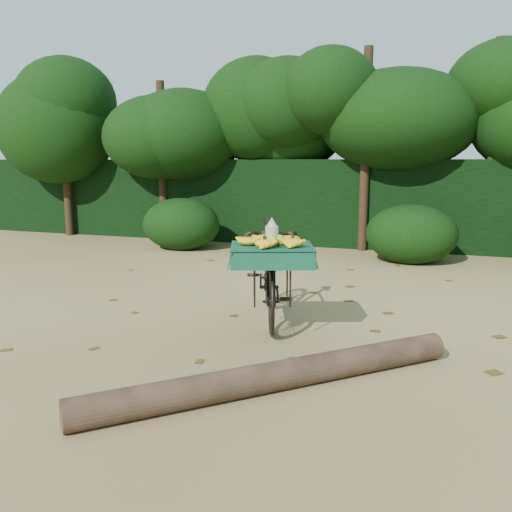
% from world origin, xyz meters
% --- Properties ---
extents(ground, '(80.00, 80.00, 0.00)m').
position_xyz_m(ground, '(0.00, 0.00, 0.00)').
color(ground, tan).
rests_on(ground, ground).
extents(vendor_bicycle, '(1.28, 1.99, 1.14)m').
position_xyz_m(vendor_bicycle, '(0.25, 0.12, 0.58)').
color(vendor_bicycle, black).
rests_on(vendor_bicycle, ground).
extents(fallen_log, '(2.45, 2.44, 0.23)m').
position_xyz_m(fallen_log, '(0.90, -1.63, 0.12)').
color(fallen_log, brown).
rests_on(fallen_log, ground).
extents(hedge_backdrop, '(26.00, 1.80, 1.80)m').
position_xyz_m(hedge_backdrop, '(0.00, 6.30, 0.90)').
color(hedge_backdrop, black).
rests_on(hedge_backdrop, ground).
extents(tree_row, '(14.50, 2.00, 4.00)m').
position_xyz_m(tree_row, '(-0.65, 5.50, 2.00)').
color(tree_row, black).
rests_on(tree_row, ground).
extents(bush_clumps, '(8.80, 1.70, 0.90)m').
position_xyz_m(bush_clumps, '(0.50, 4.30, 0.45)').
color(bush_clumps, black).
rests_on(bush_clumps, ground).
extents(leaf_litter, '(7.00, 7.30, 0.01)m').
position_xyz_m(leaf_litter, '(0.00, 0.65, 0.01)').
color(leaf_litter, '#4E3B14').
rests_on(leaf_litter, ground).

